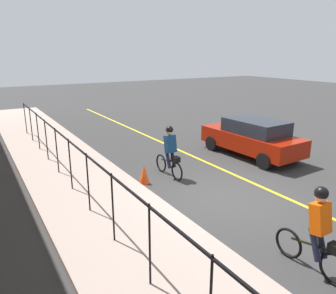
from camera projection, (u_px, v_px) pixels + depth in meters
name	position (u px, v px, depth m)	size (l,w,h in m)	color
ground_plane	(223.00, 198.00, 9.90)	(80.00, 80.00, 0.00)	#302F2F
lane_line_centre	(261.00, 187.00, 10.69)	(36.00, 0.12, 0.01)	yellow
sidewalk	(119.00, 225.00, 8.18)	(40.00, 3.20, 0.15)	gray
iron_fence	(87.00, 169.00, 8.45)	(20.48, 0.04, 1.60)	black
cyclist_lead	(170.00, 152.00, 11.32)	(1.71, 0.36, 1.83)	black
cyclist_follow	(318.00, 231.00, 6.28)	(1.71, 0.36, 1.83)	black
patrol_sedan	(252.00, 137.00, 13.69)	(4.46, 2.05, 1.58)	#981705
traffic_cone_near	(144.00, 174.00, 10.91)	(0.36, 0.36, 0.65)	#F84C16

